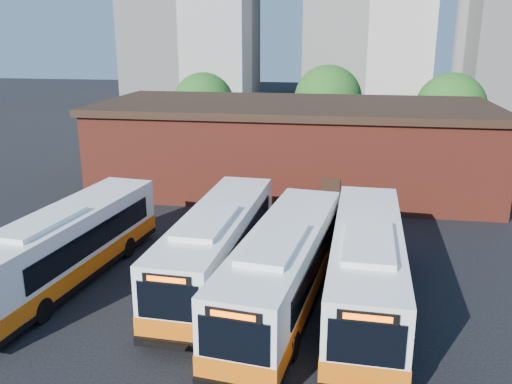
% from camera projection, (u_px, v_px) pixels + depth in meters
% --- Properties ---
extents(ground, '(220.00, 220.00, 0.00)m').
position_uv_depth(ground, '(246.00, 317.00, 22.38)').
color(ground, black).
extents(bus_west, '(4.25, 13.43, 3.61)m').
position_uv_depth(bus_west, '(66.00, 249.00, 25.18)').
color(bus_west, white).
rests_on(bus_west, ground).
extents(bus_midwest, '(3.36, 13.38, 3.61)m').
position_uv_depth(bus_midwest, '(217.00, 248.00, 25.25)').
color(bus_midwest, white).
rests_on(bus_midwest, ground).
extents(bus_mideast, '(4.39, 13.62, 3.66)m').
position_uv_depth(bus_mideast, '(283.00, 272.00, 22.74)').
color(bus_mideast, white).
rests_on(bus_mideast, ground).
extents(bus_east, '(3.32, 13.77, 3.72)m').
position_uv_depth(bus_east, '(366.00, 271.00, 22.75)').
color(bus_east, white).
rests_on(bus_east, ground).
extents(transit_worker, '(0.72, 0.86, 2.01)m').
position_uv_depth(transit_worker, '(288.00, 341.00, 18.87)').
color(transit_worker, black).
rests_on(transit_worker, ground).
extents(depot_building, '(28.60, 12.60, 6.40)m').
position_uv_depth(depot_building, '(293.00, 145.00, 40.39)').
color(depot_building, maroon).
rests_on(depot_building, ground).
extents(tree_west, '(6.00, 6.00, 7.65)m').
position_uv_depth(tree_west, '(204.00, 104.00, 52.90)').
color(tree_west, '#382314').
rests_on(tree_west, ground).
extents(tree_mid, '(6.56, 6.56, 8.36)m').
position_uv_depth(tree_mid, '(328.00, 99.00, 52.82)').
color(tree_mid, '#382314').
rests_on(tree_mid, ground).
extents(tree_east, '(6.24, 6.24, 7.96)m').
position_uv_depth(tree_east, '(450.00, 108.00, 48.35)').
color(tree_east, '#382314').
rests_on(tree_east, ground).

